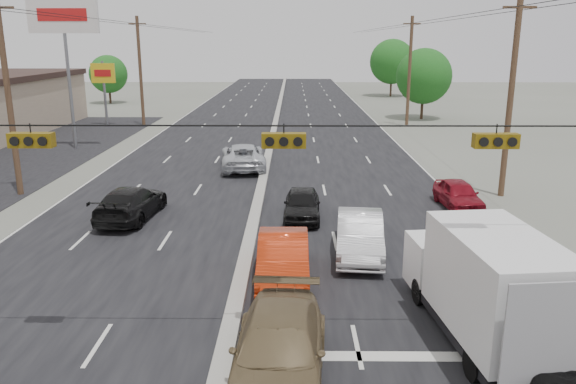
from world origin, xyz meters
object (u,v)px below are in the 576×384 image
pole_sign_far (103,78)px  oncoming_near (131,203)px  utility_pole_left_b (8,96)px  tree_right_far (392,62)px  queue_car_b (360,235)px  oncoming_far (243,157)px  tree_right_mid (424,76)px  black_suv (568,360)px  pole_sign_billboard (64,25)px  tree_left_far (108,74)px  box_truck (484,283)px  queue_car_a (302,204)px  utility_pole_right_c (409,71)px  red_sedan (283,259)px  utility_pole_left_c (140,71)px  tan_sedan (279,351)px  utility_pole_right_b (511,96)px  queue_car_e (458,195)px

pole_sign_far → oncoming_near: size_ratio=1.19×
utility_pole_left_b → tree_right_far: 61.95m
queue_car_b → oncoming_far: (-5.60, 14.68, 0.01)m
tree_right_mid → black_suv: bearing=-98.5°
pole_sign_billboard → tree_left_far: bearing=103.2°
box_truck → oncoming_far: (-8.11, 20.78, -0.83)m
queue_car_a → tree_right_mid: bearing=71.1°
utility_pole_right_c → black_suv: bearing=-96.2°
box_truck → red_sedan: (-5.31, 3.72, -0.84)m
box_truck → utility_pole_left_c: bearing=109.9°
utility_pole_left_c → pole_sign_far: 3.57m
oncoming_far → box_truck: bearing=104.8°
tan_sedan → oncoming_near: (-6.94, 12.46, -0.04)m
red_sedan → utility_pole_right_c: bearing=72.4°
tan_sedan → queue_car_b: bearing=74.1°
red_sedan → queue_car_a: (0.73, 6.81, -0.10)m
tan_sedan → queue_car_a: 12.52m
utility_pole_left_b → tree_right_mid: utility_pole_left_b is taller
queue_car_b → oncoming_far: oncoming_far is taller
black_suv → oncoming_near: bearing=141.6°
utility_pole_right_b → tan_sedan: utility_pole_right_b is taller
box_truck → queue_car_b: 6.65m
queue_car_a → queue_car_b: 4.89m
pole_sign_billboard → black_suv: size_ratio=2.10×
tree_right_far → tan_sedan: 73.13m
pole_sign_billboard → tan_sedan: pole_sign_billboard is taller
utility_pole_left_b → tree_left_far: 46.01m
utility_pole_right_b → box_truck: (-5.79, -14.56, -3.49)m
pole_sign_billboard → oncoming_far: size_ratio=1.94×
utility_pole_right_b → pole_sign_far: 37.92m
tree_left_far → red_sedan: (23.40, -55.84, -2.94)m
box_truck → tan_sedan: size_ratio=1.20×
red_sedan → queue_car_a: size_ratio=1.19×
utility_pole_right_b → oncoming_far: size_ratio=1.76×
pole_sign_far → red_sedan: 40.01m
utility_pole_right_c → queue_car_e: bearing=-96.1°
box_truck → oncoming_far: bearing=105.3°
utility_pole_left_b → queue_car_e: utility_pole_left_b is taller
box_truck → tree_left_far: bearing=109.7°
box_truck → oncoming_near: bearing=133.5°
tree_right_far → queue_car_b: size_ratio=1.72×
tree_right_mid → tan_sedan: bearing=-106.3°
queue_car_a → queue_car_e: bearing=14.7°
utility_pole_right_b → oncoming_near: 19.00m
tree_right_far → utility_pole_right_c: bearing=-96.7°
pole_sign_billboard → queue_car_a: 25.17m
tan_sedan → red_sedan: bearing=93.3°
utility_pole_left_b → box_truck: utility_pole_left_b is taller
pole_sign_billboard → oncoming_near: size_ratio=2.19×
pole_sign_far → queue_car_e: 37.62m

